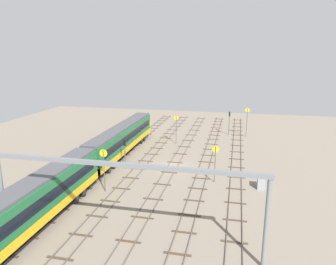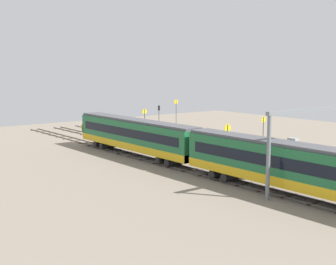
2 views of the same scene
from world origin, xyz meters
TOP-DOWN VIEW (x-y plane):
  - ground_plane at (0.00, 0.00)m, footprint 93.79×93.79m
  - track_near_foreground at (0.00, -9.39)m, footprint 77.79×2.40m
  - track_second_near at (0.00, -4.69)m, footprint 77.79×2.40m
  - track_middle at (-0.00, 0.00)m, footprint 77.79×2.40m
  - track_second_far at (-0.00, 4.69)m, footprint 77.79×2.40m
  - track_with_train at (0.00, 9.39)m, footprint 77.79×2.40m
  - train at (-7.54, 9.39)m, footprint 50.40×3.24m
  - overhead_gantry at (-20.37, 0.09)m, footprint 0.40×24.06m
  - speed_sign_near_foreground at (20.84, -11.12)m, footprint 0.14×0.85m
  - speed_sign_mid_trackside at (-4.12, -6.57)m, footprint 0.14×0.85m
  - speed_sign_far_trackside at (-9.93, 6.36)m, footprint 0.14×0.97m
  - speed_sign_distant_end at (12.64, 1.87)m, footprint 0.14×0.81m
  - signal_light_trackside_approach at (21.54, -7.59)m, footprint 0.31×0.32m
  - signal_light_trackside_departure at (-2.02, 6.62)m, footprint 0.31×0.32m
  - relay_cabinet at (-4.81, -12.43)m, footprint 1.43×0.89m

SIDE VIEW (x-z plane):
  - ground_plane at x=0.00m, z-range 0.00..0.00m
  - track_with_train at x=0.00m, z-range -0.02..0.14m
  - track_second_near at x=0.00m, z-range -0.02..0.14m
  - track_second_far at x=0.00m, z-range -0.01..0.15m
  - track_near_foreground at x=0.00m, z-range -0.01..0.15m
  - track_middle at x=0.00m, z-range -0.01..0.15m
  - relay_cabinet at x=-4.81m, z-range 0.00..1.50m
  - train at x=-7.54m, z-range 0.26..5.06m
  - signal_light_trackside_departure at x=-2.02m, z-range 0.69..5.15m
  - speed_sign_mid_trackside at x=-4.12m, z-range 0.69..5.64m
  - signal_light_trackside_approach at x=21.54m, z-range 0.73..5.60m
  - speed_sign_distant_end at x=12.64m, z-range 0.68..6.01m
  - speed_sign_far_trackside at x=-9.93m, z-range 0.84..6.24m
  - speed_sign_near_foreground at x=20.84m, z-range 0.76..6.64m
  - overhead_gantry at x=-20.37m, z-range 2.32..10.20m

